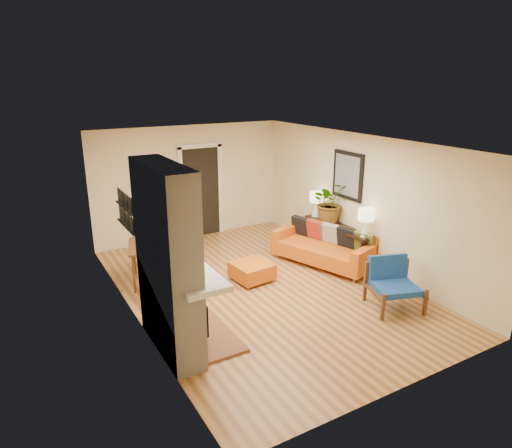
% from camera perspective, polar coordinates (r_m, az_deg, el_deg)
% --- Properties ---
extents(room_shell, '(6.50, 6.50, 6.50)m').
position_cam_1_polar(room_shell, '(10.34, -3.84, 4.59)').
color(room_shell, tan).
rests_on(room_shell, ground).
extents(fireplace, '(1.09, 1.68, 2.60)m').
position_cam_1_polar(fireplace, '(6.17, -10.65, -5.02)').
color(fireplace, white).
rests_on(fireplace, ground).
extents(sofa, '(1.47, 2.22, 0.81)m').
position_cam_1_polar(sofa, '(9.32, 8.76, -2.77)').
color(sofa, silver).
rests_on(sofa, ground).
extents(ottoman, '(0.73, 0.73, 0.34)m').
position_cam_1_polar(ottoman, '(8.49, -0.51, -5.84)').
color(ottoman, silver).
rests_on(ottoman, ground).
extents(blue_chair, '(0.97, 0.96, 0.81)m').
position_cam_1_polar(blue_chair, '(7.85, 16.67, -6.78)').
color(blue_chair, brown).
rests_on(blue_chair, ground).
extents(dining_table, '(1.02, 1.71, 0.90)m').
position_cam_1_polar(dining_table, '(8.51, -12.82, -3.38)').
color(dining_table, brown).
rests_on(dining_table, ground).
extents(console_table, '(0.34, 1.85, 0.72)m').
position_cam_1_polar(console_table, '(9.51, 10.20, -1.02)').
color(console_table, black).
rests_on(console_table, ground).
extents(lamp_near, '(0.30, 0.30, 0.54)m').
position_cam_1_polar(lamp_near, '(8.82, 13.56, 0.58)').
color(lamp_near, white).
rests_on(lamp_near, console_table).
extents(lamp_far, '(0.30, 0.30, 0.54)m').
position_cam_1_polar(lamp_far, '(9.93, 7.57, 2.86)').
color(lamp_far, white).
rests_on(lamp_far, console_table).
extents(houseplant, '(0.87, 0.78, 0.86)m').
position_cam_1_polar(houseplant, '(9.54, 9.27, 2.75)').
color(houseplant, '#1E5919').
rests_on(houseplant, console_table).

